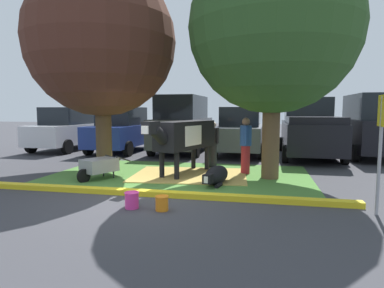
# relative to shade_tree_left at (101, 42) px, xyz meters

# --- Properties ---
(ground_plane) EXTENTS (80.00, 80.00, 0.00)m
(ground_plane) POSITION_rel_shade_tree_left_xyz_m (2.32, -2.79, -3.97)
(ground_plane) COLOR #38383D
(grass_island) EXTENTS (7.39, 4.45, 0.02)m
(grass_island) POSITION_rel_shade_tree_left_xyz_m (2.56, -0.38, -3.96)
(grass_island) COLOR #477A33
(grass_island) RESTS_ON ground
(curb_yellow) EXTENTS (8.59, 0.24, 0.12)m
(curb_yellow) POSITION_rel_shade_tree_left_xyz_m (2.56, -2.76, -3.91)
(curb_yellow) COLOR yellow
(curb_yellow) RESTS_ON ground
(hay_bedding) EXTENTS (3.39, 2.66, 0.04)m
(hay_bedding) POSITION_rel_shade_tree_left_xyz_m (2.87, -0.40, -3.95)
(hay_bedding) COLOR tan
(hay_bedding) RESTS_ON ground
(shade_tree_left) EXTENTS (4.57, 4.57, 6.27)m
(shade_tree_left) POSITION_rel_shade_tree_left_xyz_m (0.00, 0.00, 0.00)
(shade_tree_left) COLOR #4C3823
(shade_tree_left) RESTS_ON ground
(shade_tree_right) EXTENTS (4.54, 4.54, 6.33)m
(shade_tree_right) POSITION_rel_shade_tree_left_xyz_m (5.12, -0.31, 0.08)
(shade_tree_right) COLOR brown
(shade_tree_right) RESTS_ON ground
(cow_holstein) EXTENTS (1.43, 3.04, 1.62)m
(cow_holstein) POSITION_rel_shade_tree_left_xyz_m (2.66, -0.30, -2.81)
(cow_holstein) COLOR black
(cow_holstein) RESTS_ON ground
(calf_lying) EXTENTS (0.70, 1.33, 0.48)m
(calf_lying) POSITION_rel_shade_tree_left_xyz_m (3.76, -1.34, -3.73)
(calf_lying) COLOR black
(calf_lying) RESTS_ON ground
(person_handler) EXTENTS (0.34, 0.53, 1.68)m
(person_handler) POSITION_rel_shade_tree_left_xyz_m (4.42, 0.19, -3.07)
(person_handler) COLOR maroon
(person_handler) RESTS_ON ground
(person_visitor_near) EXTENTS (0.44, 0.36, 1.52)m
(person_visitor_near) POSITION_rel_shade_tree_left_xyz_m (3.30, 1.21, -3.16)
(person_visitor_near) COLOR black
(person_visitor_near) RESTS_ON ground
(wheelbarrow) EXTENTS (1.08, 1.56, 0.63)m
(wheelbarrow) POSITION_rel_shade_tree_left_xyz_m (0.54, -1.42, -3.58)
(wheelbarrow) COLOR gray
(wheelbarrow) RESTS_ON ground
(parking_sign) EXTENTS (0.07, 0.44, 2.17)m
(parking_sign) POSITION_rel_shade_tree_left_xyz_m (6.95, -3.17, -2.44)
(parking_sign) COLOR #99999E
(parking_sign) RESTS_ON ground
(bucket_pink) EXTENTS (0.29, 0.29, 0.32)m
(bucket_pink) POSITION_rel_shade_tree_left_xyz_m (2.43, -3.72, -3.80)
(bucket_pink) COLOR #EA3893
(bucket_pink) RESTS_ON ground
(bucket_orange) EXTENTS (0.27, 0.27, 0.28)m
(bucket_orange) POSITION_rel_shade_tree_left_xyz_m (3.05, -3.74, -3.82)
(bucket_orange) COLOR orange
(bucket_orange) RESTS_ON ground
(sedan_red) EXTENTS (2.09, 4.44, 2.02)m
(sedan_red) POSITION_rel_shade_tree_left_xyz_m (-4.20, 4.62, -2.99)
(sedan_red) COLOR silver
(sedan_red) RESTS_ON ground
(sedan_blue) EXTENTS (2.09, 4.44, 2.02)m
(sedan_blue) POSITION_rel_shade_tree_left_xyz_m (-1.34, 4.47, -2.99)
(sedan_blue) COLOR navy
(sedan_blue) RESTS_ON ground
(suv_dark_grey) EXTENTS (2.20, 4.64, 2.52)m
(suv_dark_grey) POSITION_rel_shade_tree_left_xyz_m (1.41, 4.79, -2.70)
(suv_dark_grey) COLOR #3D3D42
(suv_dark_grey) RESTS_ON ground
(hatchback_white) EXTENTS (2.09, 4.44, 2.02)m
(hatchback_white) POSITION_rel_shade_tree_left_xyz_m (3.99, 4.75, -2.99)
(hatchback_white) COLOR #4C5156
(hatchback_white) RESTS_ON ground
(pickup_truck_black) EXTENTS (2.31, 5.44, 2.42)m
(pickup_truck_black) POSITION_rel_shade_tree_left_xyz_m (6.77, 4.54, -2.86)
(pickup_truck_black) COLOR black
(pickup_truck_black) RESTS_ON ground
(suv_black) EXTENTS (2.20, 4.64, 2.52)m
(suv_black) POSITION_rel_shade_tree_left_xyz_m (9.22, 4.84, -2.70)
(suv_black) COLOR black
(suv_black) RESTS_ON ground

